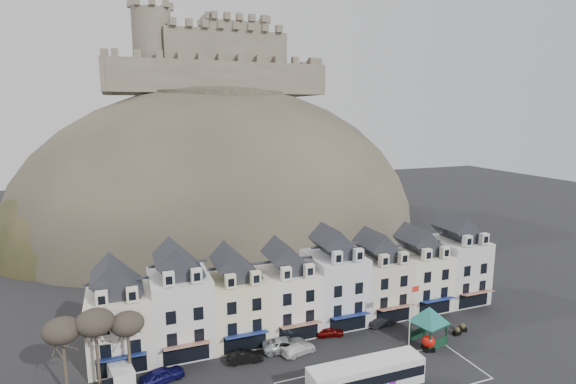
% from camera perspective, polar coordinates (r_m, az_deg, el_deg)
% --- Properties ---
extents(coach_bay_markings, '(22.00, 7.50, 0.01)m').
position_cam_1_polar(coach_bay_markings, '(52.33, 12.17, -22.39)').
color(coach_bay_markings, silver).
rests_on(coach_bay_markings, ground).
extents(townhouse_terrace, '(54.40, 9.35, 11.80)m').
position_cam_1_polar(townhouse_terrace, '(60.61, 3.10, -11.81)').
color(townhouse_terrace, white).
rests_on(townhouse_terrace, ground).
extents(castle_hill, '(100.00, 76.00, 68.00)m').
position_cam_1_polar(castle_hill, '(110.58, -7.66, -4.52)').
color(castle_hill, '#38342B').
rests_on(castle_hill, ground).
extents(castle, '(50.20, 22.20, 22.00)m').
position_cam_1_polar(castle, '(114.32, -9.38, 16.18)').
color(castle, '#61594A').
rests_on(castle, ground).
extents(tree_left_far, '(3.61, 3.61, 8.24)m').
position_cam_1_polar(tree_left_far, '(50.78, -26.80, -15.51)').
color(tree_left_far, '#3C3326').
rests_on(tree_left_far, ground).
extents(tree_left_mid, '(3.78, 3.78, 8.64)m').
position_cam_1_polar(tree_left_mid, '(50.36, -23.32, -15.02)').
color(tree_left_mid, '#3C3326').
rests_on(tree_left_mid, ground).
extents(tree_left_near, '(3.43, 3.43, 7.84)m').
position_cam_1_polar(tree_left_near, '(50.56, -19.74, -15.53)').
color(tree_left_near, '#3C3326').
rests_on(tree_left_near, ground).
extents(bus, '(12.13, 2.96, 3.42)m').
position_cam_1_polar(bus, '(49.16, 9.89, -22.04)').
color(bus, '#262628').
rests_on(bus, ground).
extents(bus_shelter, '(7.26, 7.26, 4.75)m').
position_cam_1_polar(bus_shelter, '(58.88, 17.48, -14.68)').
color(bus_shelter, '#10301E').
rests_on(bus_shelter, ground).
extents(red_buoy, '(1.59, 1.59, 1.87)m').
position_cam_1_polar(red_buoy, '(58.58, 17.40, -17.80)').
color(red_buoy, black).
rests_on(red_buoy, ground).
extents(flagpole, '(1.15, 0.16, 7.97)m').
position_cam_1_polar(flagpole, '(56.94, 15.35, -14.51)').
color(flagpole, silver).
rests_on(flagpole, ground).
extents(white_van, '(3.01, 5.15, 2.21)m').
position_cam_1_polar(white_van, '(53.42, -20.56, -20.73)').
color(white_van, white).
rests_on(white_van, ground).
extents(planter_west, '(1.09, 0.73, 1.04)m').
position_cam_1_polar(planter_west, '(63.40, 20.67, -16.20)').
color(planter_west, black).
rests_on(planter_west, ground).
extents(planter_east, '(1.22, 0.86, 1.10)m').
position_cam_1_polar(planter_east, '(64.53, 21.25, -15.73)').
color(planter_east, black).
rests_on(planter_east, ground).
extents(car_navy, '(4.97, 3.15, 1.57)m').
position_cam_1_polar(car_navy, '(52.49, -15.67, -21.44)').
color(car_navy, '#100E49').
rests_on(car_navy, ground).
extents(car_black, '(4.20, 1.82, 1.34)m').
position_cam_1_polar(car_black, '(54.28, -5.51, -20.08)').
color(car_black, black).
rests_on(car_black, ground).
extents(car_silver, '(5.89, 3.63, 1.55)m').
position_cam_1_polar(car_silver, '(56.13, -0.28, -18.82)').
color(car_silver, '#B8BDC1').
rests_on(car_silver, ground).
extents(car_white, '(4.58, 2.71, 1.25)m').
position_cam_1_polar(car_white, '(55.65, 1.39, -19.27)').
color(car_white, white).
rests_on(car_white, ground).
extents(car_maroon, '(3.81, 2.15, 1.22)m').
position_cam_1_polar(car_maroon, '(59.56, 5.28, -17.23)').
color(car_maroon, '#510504').
rests_on(car_maroon, ground).
extents(car_charcoal, '(3.85, 1.60, 1.24)m').
position_cam_1_polar(car_charcoal, '(62.99, 11.77, -15.80)').
color(car_charcoal, black).
rests_on(car_charcoal, ground).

